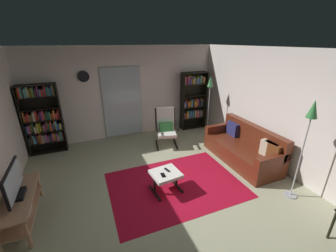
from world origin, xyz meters
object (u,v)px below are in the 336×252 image
object	(u,v)px
bookshelf_near_sofa	(193,100)
wall_clock	(83,76)
tv_stand	(20,205)
cell_phone	(163,175)
floor_lamp_by_sofa	(310,123)
floor_lamp_by_shelf	(210,90)
lounge_armchair	(166,126)
bookshelf_near_tv	(43,119)
leather_sofa	(244,148)
ottoman	(166,176)
television	(14,184)
tv_remote	(167,170)

from	to	relation	value
bookshelf_near_sofa	wall_clock	xyz separation A→B (m)	(-3.18, 0.14, 0.92)
tv_stand	cell_phone	size ratio (longest dim) A/B	9.08
tv_stand	bookshelf_near_sofa	world-z (taller)	bookshelf_near_sofa
floor_lamp_by_sofa	floor_lamp_by_shelf	xyz separation A→B (m)	(0.01, 2.99, -0.05)
lounge_armchair	wall_clock	bearing A→B (deg)	152.98
tv_stand	bookshelf_near_tv	distance (m)	2.57
tv_stand	bookshelf_near_tv	world-z (taller)	bookshelf_near_tv
tv_stand	lounge_armchair	xyz separation A→B (m)	(3.14, 1.74, 0.20)
leather_sofa	cell_phone	xyz separation A→B (m)	(-2.23, -0.41, 0.09)
bookshelf_near_tv	cell_phone	world-z (taller)	bookshelf_near_tv
ottoman	television	bearing A→B (deg)	176.58
tv_stand	television	world-z (taller)	television
tv_remote	wall_clock	xyz separation A→B (m)	(-1.21, 2.79, 1.44)
cell_phone	wall_clock	distance (m)	3.42
ottoman	cell_phone	xyz separation A→B (m)	(-0.08, -0.07, 0.08)
floor_lamp_by_shelf	wall_clock	size ratio (longest dim) A/B	6.19
television	floor_lamp_by_sofa	xyz separation A→B (m)	(4.51, -1.19, 0.74)
floor_lamp_by_shelf	lounge_armchair	bearing A→B (deg)	-176.97
bookshelf_near_tv	floor_lamp_by_sofa	bearing A→B (deg)	-40.08
television	cell_phone	xyz separation A→B (m)	(2.31, -0.21, -0.32)
television	wall_clock	world-z (taller)	wall_clock
leather_sofa	lounge_armchair	distance (m)	2.08
tv_stand	tv_remote	size ratio (longest dim) A/B	8.83
lounge_armchair	leather_sofa	bearing A→B (deg)	-47.60
bookshelf_near_sofa	lounge_armchair	world-z (taller)	bookshelf_near_sofa
bookshelf_near_sofa	floor_lamp_by_shelf	distance (m)	0.91
bookshelf_near_tv	television	bearing A→B (deg)	-93.33
lounge_armchair	floor_lamp_by_shelf	size ratio (longest dim) A/B	0.57
television	bookshelf_near_tv	world-z (taller)	bookshelf_near_tv
television	bookshelf_near_sofa	world-z (taller)	bookshelf_near_sofa
bookshelf_near_sofa	floor_lamp_by_shelf	world-z (taller)	bookshelf_near_sofa
television	cell_phone	size ratio (longest dim) A/B	5.79
tv_stand	bookshelf_near_tv	size ratio (longest dim) A/B	0.72
tv_remote	floor_lamp_by_shelf	distance (m)	2.98
television	floor_lamp_by_sofa	bearing A→B (deg)	-14.73
ottoman	tv_remote	world-z (taller)	tv_remote
tv_remote	leather_sofa	bearing A→B (deg)	-8.00
floor_lamp_by_sofa	floor_lamp_by_shelf	size ratio (longest dim) A/B	1.03
cell_phone	television	bearing A→B (deg)	175.67
bookshelf_near_tv	floor_lamp_by_shelf	bearing A→B (deg)	-8.91
bookshelf_near_tv	wall_clock	bearing A→B (deg)	11.11
bookshelf_near_tv	floor_lamp_by_sofa	size ratio (longest dim) A/B	0.95
tv_stand	cell_phone	xyz separation A→B (m)	(2.31, -0.20, 0.08)
bookshelf_near_tv	floor_lamp_by_sofa	xyz separation A→B (m)	(4.36, -3.67, 0.56)
leather_sofa	cell_phone	world-z (taller)	leather_sofa
ottoman	bookshelf_near_tv	bearing A→B (deg)	130.47
television	tv_stand	bearing A→B (deg)	-98.82
floor_lamp_by_sofa	lounge_armchair	bearing A→B (deg)	115.17
cell_phone	tv_stand	bearing A→B (deg)	176.02
wall_clock	tv_stand	bearing A→B (deg)	-114.45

